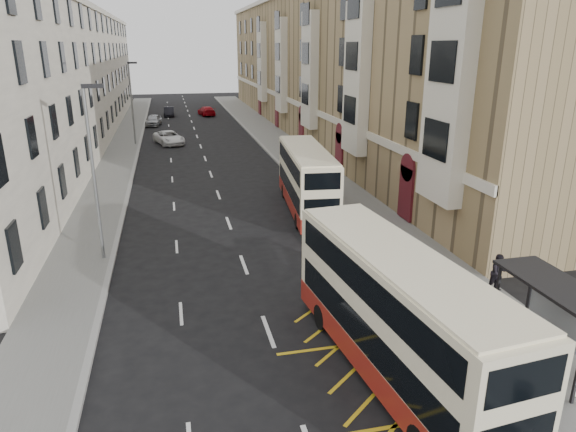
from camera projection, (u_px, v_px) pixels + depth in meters
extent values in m
plane|color=black|center=(295.00, 404.00, 14.63)|extent=(200.00, 200.00, 0.00)
cube|color=slate|center=(302.00, 163.00, 44.03)|extent=(4.00, 120.00, 0.15)
cube|color=slate|center=(114.00, 172.00, 40.73)|extent=(3.00, 120.00, 0.15)
cube|color=gray|center=(280.00, 164.00, 43.60)|extent=(0.25, 120.00, 0.15)
cube|color=gray|center=(133.00, 171.00, 41.04)|extent=(0.25, 120.00, 0.15)
cube|color=#957D56|center=(329.00, 65.00, 57.48)|extent=(10.00, 79.00, 15.00)
cube|color=beige|center=(285.00, 98.00, 57.52)|extent=(0.18, 79.00, 0.50)
cube|color=beige|center=(448.00, 96.00, 23.54)|extent=(0.80, 3.20, 10.00)
cube|color=beige|center=(357.00, 79.00, 34.63)|extent=(0.80, 3.20, 10.00)
cube|color=beige|center=(310.00, 71.00, 45.72)|extent=(0.80, 3.20, 10.00)
cube|color=beige|center=(281.00, 66.00, 56.80)|extent=(0.80, 3.20, 10.00)
cube|color=beige|center=(262.00, 62.00, 67.89)|extent=(0.80, 3.20, 10.00)
cube|color=#52141B|center=(406.00, 193.00, 29.15)|extent=(0.20, 1.60, 3.00)
cube|color=#52141B|center=(339.00, 152.00, 40.23)|extent=(0.20, 1.60, 3.00)
cube|color=#52141B|center=(301.00, 129.00, 51.32)|extent=(0.20, 1.60, 3.00)
cube|color=#52141B|center=(277.00, 114.00, 62.41)|extent=(0.20, 1.60, 3.00)
cube|color=#52141B|center=(260.00, 103.00, 73.49)|extent=(0.20, 1.60, 3.00)
cube|color=#EEE6D0|center=(58.00, 78.00, 51.73)|extent=(9.00, 79.00, 13.00)
cube|color=beige|center=(98.00, 10.00, 50.63)|extent=(0.30, 79.00, 0.50)
cube|color=black|center=(496.00, 300.00, 17.54)|extent=(0.08, 0.08, 2.60)
cube|color=black|center=(529.00, 296.00, 17.81)|extent=(0.08, 0.08, 2.60)
cube|color=black|center=(558.00, 286.00, 15.49)|extent=(1.65, 4.25, 0.10)
cube|color=#95A2A9|center=(570.00, 319.00, 16.02)|extent=(0.04, 3.60, 1.95)
cube|color=black|center=(541.00, 338.00, 16.80)|extent=(0.35, 1.60, 0.06)
cylinder|color=red|center=(450.00, 316.00, 18.07)|extent=(0.06, 0.06, 1.00)
cylinder|color=red|center=(409.00, 277.00, 21.07)|extent=(0.06, 0.06, 1.00)
cylinder|color=red|center=(379.00, 248.00, 24.07)|extent=(0.06, 0.06, 1.00)
cube|color=red|center=(410.00, 267.00, 20.92)|extent=(0.05, 6.50, 0.06)
cube|color=red|center=(409.00, 276.00, 21.05)|extent=(0.05, 6.50, 0.06)
cylinder|color=gray|center=(94.00, 175.00, 23.03)|extent=(0.16, 0.16, 8.00)
cube|color=black|center=(93.00, 86.00, 21.88)|extent=(0.90, 0.18, 0.18)
cylinder|color=gray|center=(132.00, 104.00, 50.75)|extent=(0.16, 0.16, 8.00)
cube|color=black|center=(132.00, 63.00, 49.60)|extent=(0.90, 0.18, 0.18)
cube|color=#F5E9C0|center=(396.00, 313.00, 15.26)|extent=(3.26, 10.27, 3.63)
cube|color=maroon|center=(393.00, 354.00, 15.71)|extent=(3.29, 10.30, 0.83)
cube|color=black|center=(395.00, 326.00, 15.40)|extent=(3.22, 9.47, 1.01)
cube|color=black|center=(398.00, 279.00, 14.91)|extent=(3.22, 9.47, 0.92)
cube|color=#F5E9C0|center=(400.00, 256.00, 14.67)|extent=(3.13, 9.86, 0.11)
cube|color=black|center=(330.00, 261.00, 19.91)|extent=(1.95, 0.26, 1.19)
cube|color=black|center=(331.00, 215.00, 19.31)|extent=(1.61, 0.23, 0.41)
cylinder|color=black|center=(322.00, 317.00, 18.39)|extent=(0.34, 0.94, 0.92)
cylinder|color=black|center=(373.00, 308.00, 19.01)|extent=(0.34, 0.94, 0.92)
cylinder|color=black|center=(491.00, 424.00, 13.20)|extent=(0.34, 0.94, 0.92)
cube|color=#F5E9C0|center=(307.00, 179.00, 30.93)|extent=(3.13, 9.87, 3.48)
cube|color=maroon|center=(306.00, 200.00, 31.35)|extent=(3.16, 9.90, 0.79)
cube|color=black|center=(307.00, 185.00, 31.06)|extent=(3.09, 9.10, 0.97)
cube|color=black|center=(307.00, 161.00, 30.58)|extent=(3.09, 9.10, 0.88)
cube|color=#F5E9C0|center=(307.00, 149.00, 30.36)|extent=(3.01, 9.48, 0.11)
cube|color=black|center=(295.00, 167.00, 35.59)|extent=(1.87, 0.25, 1.15)
cube|color=black|center=(295.00, 141.00, 35.02)|extent=(1.54, 0.22, 0.40)
cube|color=black|center=(322.00, 209.00, 26.50)|extent=(1.87, 0.25, 1.06)
cylinder|color=black|center=(284.00, 191.00, 34.23)|extent=(0.33, 0.90, 0.88)
cylinder|color=black|center=(313.00, 190.00, 34.48)|extent=(0.33, 0.90, 0.88)
cylinder|color=black|center=(298.00, 221.00, 28.40)|extent=(0.33, 0.90, 0.88)
cylinder|color=black|center=(333.00, 220.00, 28.64)|extent=(0.33, 0.90, 0.88)
imported|color=black|center=(498.00, 334.00, 16.36)|extent=(0.65, 0.50, 1.60)
imported|color=black|center=(499.00, 273.00, 20.75)|extent=(0.87, 0.72, 1.60)
imported|color=black|center=(461.00, 308.00, 17.90)|extent=(1.05, 0.80, 1.66)
imported|color=white|center=(169.00, 138.00, 52.50)|extent=(3.52, 5.25, 1.34)
imported|color=#9FA2A6|center=(154.00, 120.00, 64.42)|extent=(2.26, 4.30, 1.40)
imported|color=black|center=(169.00, 112.00, 72.99)|extent=(1.44, 3.98, 1.30)
imported|color=#A5030C|center=(207.00, 111.00, 73.74)|extent=(2.52, 4.73, 1.31)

